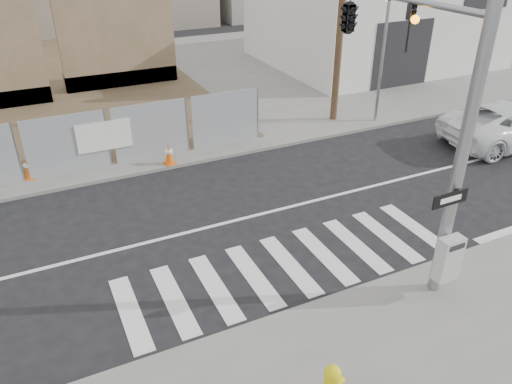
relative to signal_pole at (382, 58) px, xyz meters
name	(u,v)px	position (x,y,z in m)	size (l,w,h in m)	color
ground	(248,217)	(-2.49, 2.05, -4.78)	(100.00, 100.00, 0.00)	black
sidewalk_far	(134,86)	(-2.49, 16.05, -4.72)	(50.00, 20.00, 0.12)	slate
signal_pole	(382,58)	(0.00, 0.00, 0.00)	(0.96, 5.87, 7.00)	gray
far_signal_pole	(385,38)	(5.51, 6.65, -1.30)	(0.16, 0.20, 5.60)	gray
concrete_wall_right	(115,19)	(-2.99, 16.13, -1.40)	(5.50, 1.30, 8.00)	brown
auto_shop	(374,18)	(11.50, 15.01, -2.25)	(12.00, 10.20, 5.95)	silver
fire_hydrant	(332,384)	(-3.83, -4.33, -4.25)	(0.52, 0.52, 0.83)	#D3C30B
traffic_cone_c	(28,168)	(-8.00, 7.18, -4.31)	(0.40, 0.40, 0.72)	orange
traffic_cone_d	(169,154)	(-3.55, 6.27, -4.31)	(0.46, 0.46, 0.72)	#EE580C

